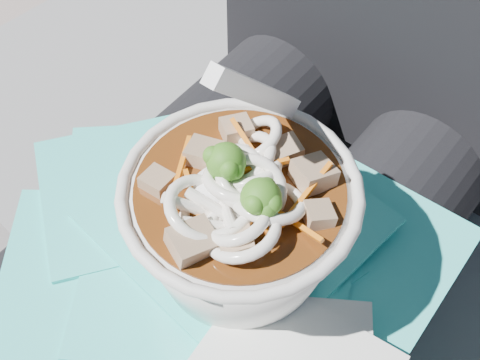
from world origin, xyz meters
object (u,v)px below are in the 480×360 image
Objects in this scene: plastic_bag at (214,262)px; udon_bowl at (240,217)px; stone_ledge at (291,297)px; person_body at (276,188)px; lap at (216,270)px.

udon_bowl is (0.02, 0.01, 0.07)m from plastic_bag.
stone_ledge is 0.32m from person_body.
udon_bowl reaches higher than stone_ledge.
udon_bowl is (0.04, -0.17, 0.44)m from stone_ledge.
plastic_bag reaches higher than lap.
lap is 0.15m from udon_bowl.
lap is 2.37× the size of udon_bowl.
lap is at bearing 158.32° from udon_bowl.
stone_ledge is 4.94× the size of udon_bowl.
person_body reaches higher than udon_bowl.
plastic_bag reaches higher than stone_ledge.
person_body is at bearing 90.00° from lap.
plastic_bag is (0.02, -0.03, 0.08)m from lap.
plastic_bag is at bearing -79.06° from person_body.
person_body reaches higher than lap.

